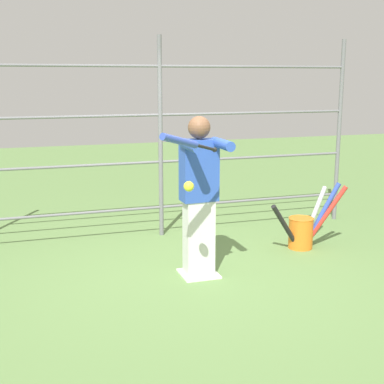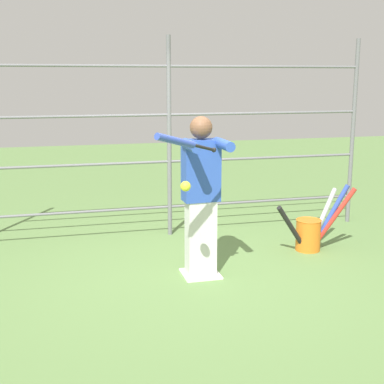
{
  "view_description": "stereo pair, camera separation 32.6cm",
  "coord_description": "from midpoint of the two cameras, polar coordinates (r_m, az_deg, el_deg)",
  "views": [
    {
      "loc": [
        1.79,
        5.28,
        2.13
      ],
      "look_at": [
        0.17,
        0.29,
        1.0
      ],
      "focal_mm": 50.0,
      "sensor_mm": 36.0,
      "label": 1
    },
    {
      "loc": [
        1.48,
        5.37,
        2.13
      ],
      "look_at": [
        0.17,
        0.29,
        1.0
      ],
      "focal_mm": 50.0,
      "sensor_mm": 36.0,
      "label": 2
    }
  ],
  "objects": [
    {
      "name": "ground_plane",
      "position": [
        5.96,
        2.5,
        -8.82
      ],
      "size": [
        24.0,
        24.0,
        0.0
      ],
      "primitive_type": "plane",
      "color": "#608447"
    },
    {
      "name": "softball_in_flight",
      "position": [
        4.87,
        1.22,
        0.6
      ],
      "size": [
        0.1,
        0.1,
        0.1
      ],
      "color": "yellow"
    },
    {
      "name": "batter",
      "position": [
        5.68,
        2.64,
        0.02
      ],
      "size": [
        0.45,
        0.59,
        1.74
      ],
      "color": "silver",
      "rests_on": "ground"
    },
    {
      "name": "bat_bucket",
      "position": [
        6.9,
        13.93,
        -4.08
      ],
      "size": [
        1.07,
        0.56,
        0.85
      ],
      "color": "orange",
      "rests_on": "ground"
    },
    {
      "name": "baseball_bat_swinging",
      "position": [
        4.77,
        0.77,
        5.34
      ],
      "size": [
        0.69,
        0.52,
        0.25
      ],
      "color": "black"
    },
    {
      "name": "home_plate",
      "position": [
        5.96,
        2.51,
        -8.73
      ],
      "size": [
        0.4,
        0.4,
        0.02
      ],
      "color": "white",
      "rests_on": "ground"
    },
    {
      "name": "fence_backstop",
      "position": [
        7.16,
        -1.14,
        5.74
      ],
      "size": [
        5.54,
        0.06,
        2.67
      ],
      "color": "slate",
      "rests_on": "ground"
    }
  ]
}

